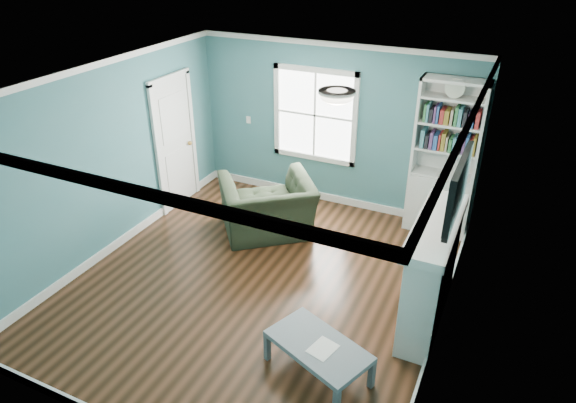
% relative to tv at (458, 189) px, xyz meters
% --- Properties ---
extents(floor, '(5.00, 5.00, 0.00)m').
position_rel_tv_xyz_m(floor, '(-2.20, -0.20, -1.72)').
color(floor, black).
rests_on(floor, ground).
extents(room_walls, '(5.00, 5.00, 5.00)m').
position_rel_tv_xyz_m(room_walls, '(-2.20, -0.20, -0.14)').
color(room_walls, '#37747C').
rests_on(room_walls, ground).
extents(trim, '(4.50, 5.00, 2.60)m').
position_rel_tv_xyz_m(trim, '(-2.20, -0.20, -0.49)').
color(trim, white).
rests_on(trim, ground).
extents(window, '(1.40, 0.06, 1.50)m').
position_rel_tv_xyz_m(window, '(-2.50, 2.29, -0.27)').
color(window, white).
rests_on(window, room_walls).
extents(bookshelf, '(0.90, 0.35, 2.31)m').
position_rel_tv_xyz_m(bookshelf, '(-0.43, 2.10, -0.80)').
color(bookshelf, silver).
rests_on(bookshelf, ground).
extents(fireplace, '(0.44, 1.58, 1.30)m').
position_rel_tv_xyz_m(fireplace, '(-0.12, 0.00, -1.09)').
color(fireplace, black).
rests_on(fireplace, ground).
extents(tv, '(0.06, 1.10, 0.65)m').
position_rel_tv_xyz_m(tv, '(0.00, 0.00, 0.00)').
color(tv, black).
rests_on(tv, fireplace).
extents(door, '(0.12, 0.98, 2.17)m').
position_rel_tv_xyz_m(door, '(-4.42, 1.20, -0.65)').
color(door, silver).
rests_on(door, ground).
extents(ceiling_fixture, '(0.38, 0.38, 0.15)m').
position_rel_tv_xyz_m(ceiling_fixture, '(-1.30, -0.10, 0.82)').
color(ceiling_fixture, white).
rests_on(ceiling_fixture, room_walls).
extents(light_switch, '(0.08, 0.01, 0.12)m').
position_rel_tv_xyz_m(light_switch, '(-3.70, 2.28, -0.52)').
color(light_switch, white).
rests_on(light_switch, room_walls).
extents(recliner, '(1.53, 1.46, 1.13)m').
position_rel_tv_xyz_m(recliner, '(-2.68, 0.96, -1.16)').
color(recliner, black).
rests_on(recliner, ground).
extents(coffee_table, '(1.18, 0.92, 0.38)m').
position_rel_tv_xyz_m(coffee_table, '(-0.95, -1.29, -1.40)').
color(coffee_table, '#4E575E').
rests_on(coffee_table, ground).
extents(paper_sheet, '(0.29, 0.33, 0.00)m').
position_rel_tv_xyz_m(paper_sheet, '(-0.89, -1.33, -1.35)').
color(paper_sheet, white).
rests_on(paper_sheet, coffee_table).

